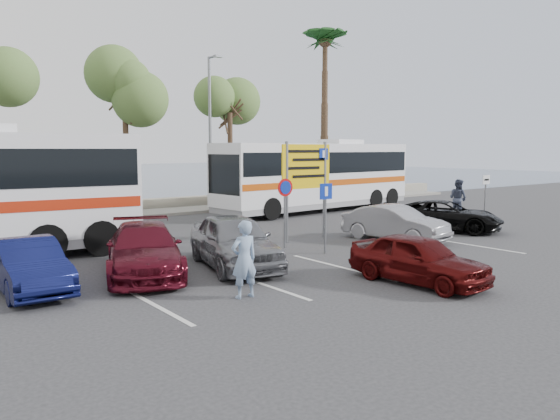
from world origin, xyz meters
TOP-DOWN VIEW (x-y plane):
  - ground at (0.00, 0.00)m, footprint 120.00×120.00m
  - kerb_strip at (0.00, 14.00)m, footprint 44.00×2.40m
  - seawall at (0.00, 16.00)m, footprint 48.00×0.80m
  - tree_mid at (-1.50, 14.00)m, footprint 3.20×3.20m
  - tree_right at (4.50, 14.00)m, footprint 3.20×3.20m
  - palm_tree at (11.50, 14.00)m, footprint 4.80×4.80m
  - street_lamp_right at (3.00, 13.52)m, footprint 0.45×1.15m
  - direction_sign at (1.00, 3.20)m, footprint 2.20×0.12m
  - sign_no_stop at (-0.60, 2.38)m, footprint 0.60×0.08m
  - sign_parking at (-0.20, 0.79)m, footprint 0.50×0.07m
  - sign_taxi at (9.80, 1.49)m, footprint 0.50×0.07m
  - lane_markings at (-1.14, -1.00)m, footprint 12.02×4.20m
  - coach_bus_right at (7.50, 10.08)m, footprint 12.55×3.72m
  - car_silver_a at (-3.60, 0.83)m, footprint 2.85×4.75m
  - car_blue at (-8.88, 1.50)m, footprint 1.34×3.77m
  - car_maroon at (-6.00, 1.50)m, footprint 3.43×5.03m
  - car_red at (-0.96, -3.50)m, footprint 1.68×3.72m
  - suv_black at (7.00, 1.50)m, footprint 3.82×4.92m
  - car_silver_b at (3.50, 1.12)m, footprint 1.99×4.09m
  - pedestrian_near at (-5.14, -2.00)m, footprint 0.65×0.44m
  - pedestrian_far at (11.00, 3.71)m, footprint 0.72×0.92m

SIDE VIEW (x-z plane):
  - ground at x=0.00m, z-range 0.00..0.00m
  - lane_markings at x=-1.14m, z-range 0.00..0.01m
  - kerb_strip at x=0.00m, z-range 0.00..0.15m
  - seawall at x=0.00m, z-range 0.00..0.60m
  - car_red at x=-0.96m, z-range 0.00..1.24m
  - car_blue at x=-8.88m, z-range 0.00..1.24m
  - suv_black at x=7.00m, z-range 0.00..1.24m
  - car_silver_b at x=3.50m, z-range 0.00..1.29m
  - car_maroon at x=-6.00m, z-range 0.00..1.35m
  - car_silver_a at x=-3.60m, z-range 0.00..1.51m
  - pedestrian_near at x=-5.14m, z-range 0.00..1.76m
  - pedestrian_far at x=11.00m, z-range 0.00..1.88m
  - sign_taxi at x=9.80m, z-range 0.32..2.52m
  - sign_parking at x=-0.20m, z-range 0.34..2.59m
  - sign_no_stop at x=-0.60m, z-range 0.40..2.75m
  - coach_bus_right at x=7.50m, z-range -0.14..3.71m
  - direction_sign at x=1.00m, z-range 0.63..4.23m
  - street_lamp_right at x=3.00m, z-range 0.59..8.60m
  - tree_right at x=4.50m, z-range 2.47..9.87m
  - tree_mid at x=-1.50m, z-range 2.65..10.65m
  - palm_tree at x=11.50m, z-range 4.27..15.47m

